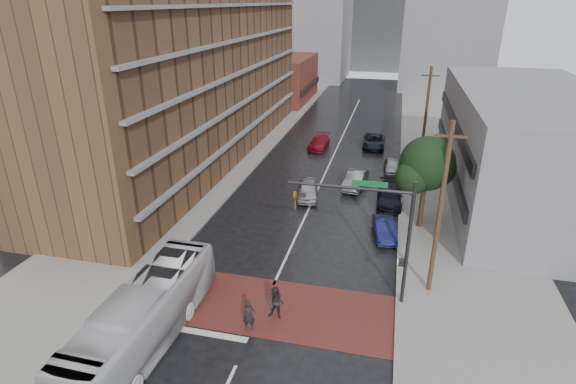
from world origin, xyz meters
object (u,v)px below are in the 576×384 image
at_px(car_travel_a, 308,189).
at_px(car_travel_b, 355,180).
at_px(pedestrian_b, 276,303).
at_px(car_parked_mid, 389,196).
at_px(car_travel_c, 319,142).
at_px(car_parked_far, 392,166).
at_px(transit_bus, 144,317).
at_px(suv_travel, 374,141).
at_px(pedestrian_a, 249,316).
at_px(car_parked_near, 384,229).

height_order(car_travel_a, car_travel_b, car_travel_b).
bearing_deg(pedestrian_b, car_parked_mid, 78.59).
height_order(car_travel_a, car_travel_c, car_travel_a).
height_order(car_parked_mid, car_parked_far, car_parked_mid).
distance_m(transit_bus, car_parked_far, 29.08).
bearing_deg(suv_travel, transit_bus, -105.35).
relative_size(car_travel_a, car_parked_far, 1.13).
relative_size(transit_bus, car_travel_c, 2.39).
xyz_separation_m(pedestrian_b, car_travel_a, (-1.46, 15.81, -0.21)).
height_order(pedestrian_a, car_travel_c, pedestrian_a).
height_order(car_travel_a, car_parked_far, car_travel_a).
bearing_deg(pedestrian_b, pedestrian_a, -125.03).
xyz_separation_m(pedestrian_a, pedestrian_b, (1.08, 1.21, 0.08)).
height_order(pedestrian_b, car_parked_mid, pedestrian_b).
relative_size(car_travel_a, car_parked_mid, 0.86).
distance_m(pedestrian_a, car_travel_a, 17.02).
height_order(car_travel_c, car_parked_far, car_travel_c).
bearing_deg(pedestrian_b, car_travel_c, 102.32).
bearing_deg(car_travel_a, car_parked_mid, -6.94).
bearing_deg(pedestrian_a, car_travel_c, 75.62).
distance_m(car_travel_a, car_travel_b, 4.84).
relative_size(car_travel_b, car_parked_mid, 0.90).
height_order(transit_bus, car_parked_far, transit_bus).
bearing_deg(suv_travel, car_travel_a, -107.54).
bearing_deg(car_travel_b, suv_travel, 93.95).
bearing_deg(pedestrian_b, car_parked_near, 70.27).
height_order(car_travel_b, car_parked_near, car_travel_b).
distance_m(car_travel_b, car_parked_mid, 4.19).
height_order(pedestrian_a, car_travel_a, pedestrian_a).
bearing_deg(car_travel_c, car_travel_b, -61.38).
xyz_separation_m(pedestrian_b, car_parked_near, (5.12, 10.29, -0.31)).
bearing_deg(pedestrian_b, car_parked_far, 84.10).
relative_size(car_parked_mid, car_parked_far, 1.31).
height_order(pedestrian_b, suv_travel, pedestrian_b).
distance_m(car_travel_a, car_travel_c, 13.85).
distance_m(pedestrian_b, car_travel_b, 19.08).
bearing_deg(car_travel_c, pedestrian_a, -83.69).
xyz_separation_m(car_parked_near, car_parked_far, (0.18, 13.38, 0.01)).
height_order(transit_bus, car_travel_a, transit_bus).
bearing_deg(car_parked_far, suv_travel, 102.55).
distance_m(car_travel_b, suv_travel, 12.46).
distance_m(transit_bus, car_travel_c, 32.98).
bearing_deg(car_travel_c, car_parked_far, -32.88).
xyz_separation_m(suv_travel, car_parked_near, (2.04, -21.09, -0.08)).
bearing_deg(car_travel_b, transit_bus, -101.45).
bearing_deg(car_travel_b, car_parked_near, -63.54).
distance_m(car_travel_a, car_parked_mid, 6.74).
bearing_deg(car_travel_c, car_parked_near, -64.50).
distance_m(car_travel_b, car_travel_c, 11.80).
distance_m(transit_bus, car_parked_near, 17.31).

